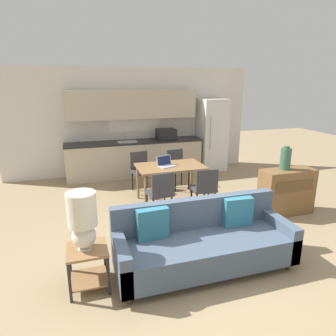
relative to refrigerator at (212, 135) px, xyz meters
name	(u,v)px	position (x,y,z in m)	size (l,w,h in m)	color
ground_plane	(202,269)	(-2.11, -4.24, -0.96)	(20.00, 20.00, 0.00)	#9E8460
wall_back	(132,121)	(-2.11, 0.39, 0.40)	(6.40, 0.07, 2.70)	silver
kitchen_counter	(135,143)	(-2.10, 0.09, -0.11)	(3.45, 0.65, 2.15)	beige
refrigerator	(212,135)	(0.00, 0.00, 0.00)	(0.69, 0.71, 1.91)	white
dining_table	(170,169)	(-1.80, -1.92, -0.28)	(1.31, 0.81, 0.75)	olive
couch	(203,242)	(-2.09, -4.18, -0.61)	(2.27, 0.80, 0.86)	#3D2D1E
side_table	(88,261)	(-3.52, -4.16, -0.62)	(0.46, 0.46, 0.51)	olive
table_lamp	(83,218)	(-3.54, -4.16, -0.08)	(0.32, 0.32, 0.68)	silver
credenza	(286,191)	(0.04, -3.09, -0.54)	(0.97, 0.41, 0.83)	brown
vase	(286,159)	(-0.02, -3.05, 0.07)	(0.18, 0.18, 0.42)	#336047
dining_chair_near_right	(204,187)	(-1.38, -2.65, -0.46)	(0.45, 0.45, 0.87)	#38383D
dining_chair_far_right	(177,166)	(-1.39, -1.16, -0.46)	(0.48, 0.48, 0.87)	#38383D
dining_chair_far_left	(141,169)	(-2.22, -1.13, -0.46)	(0.47, 0.47, 0.87)	#38383D
dining_chair_near_left	(160,192)	(-2.21, -2.63, -0.46)	(0.46, 0.46, 0.87)	#38383D
laptop	(166,164)	(-1.89, -1.92, -0.16)	(0.38, 0.33, 0.20)	#B7BABC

